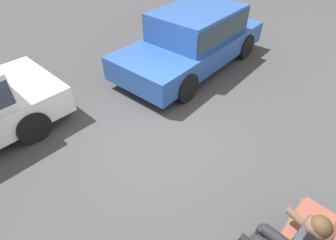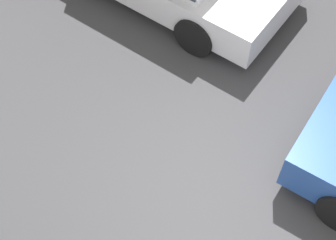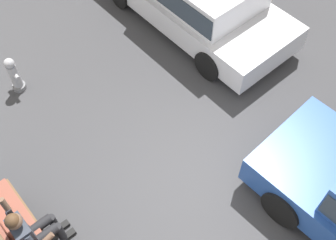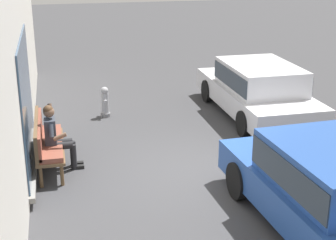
# 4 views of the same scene
# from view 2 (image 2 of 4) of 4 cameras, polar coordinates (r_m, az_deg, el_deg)

# --- Properties ---
(ground_plane) EXTENTS (60.00, 60.00, 0.00)m
(ground_plane) POSITION_cam_2_polar(r_m,az_deg,el_deg) (6.40, 6.59, -8.30)
(ground_plane) COLOR #38383A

